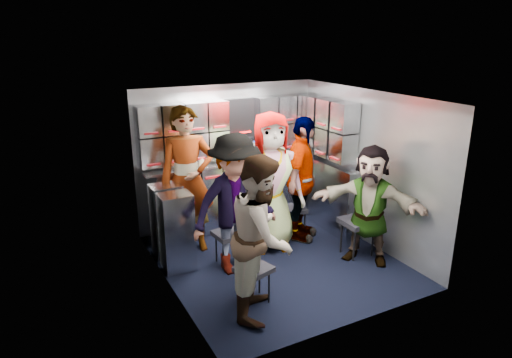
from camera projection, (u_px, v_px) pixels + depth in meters
name	position (u px, v px, depth m)	size (l,w,h in m)	color
floor	(277.00, 261.00, 5.88)	(3.00, 3.00, 0.00)	black
wall_back	(228.00, 155.00, 6.82)	(2.80, 0.04, 2.10)	#8E939B
wall_left	(166.00, 203.00, 4.94)	(0.04, 3.00, 2.10)	#8E939B
wall_right	(367.00, 168.00, 6.17)	(0.04, 3.00, 2.10)	#8E939B
ceiling	(279.00, 97.00, 5.23)	(2.80, 3.00, 0.02)	silver
cart_bank_back	(234.00, 194.00, 6.81)	(2.68, 0.38, 0.99)	#A5ABB5
cart_bank_left	(172.00, 227.00, 5.67)	(0.38, 0.76, 0.99)	#A5ABB5
counter	(234.00, 161.00, 6.65)	(2.68, 0.42, 0.03)	#B4B7BC
locker_bank_back	(231.00, 128.00, 6.56)	(2.68, 0.28, 0.82)	#A5ABB5
locker_bank_right	(329.00, 128.00, 6.56)	(0.28, 1.00, 0.82)	#A5ABB5
right_cabinet	(330.00, 195.00, 6.78)	(0.28, 1.20, 1.00)	#A5ABB5
coffee_niche	(241.00, 128.00, 6.69)	(0.46, 0.16, 0.84)	black
red_latch_strip	(240.00, 173.00, 6.53)	(2.60, 0.02, 0.03)	maroon
jump_seat_near_left	(254.00, 271.00, 4.90)	(0.43, 0.41, 0.41)	black
jump_seat_mid_left	(229.00, 236.00, 5.71)	(0.39, 0.37, 0.43)	black
jump_seat_center	(264.00, 212.00, 6.30)	(0.54, 0.53, 0.50)	black
jump_seat_mid_right	(294.00, 210.00, 6.58)	(0.43, 0.42, 0.41)	black
jump_seat_near_right	(358.00, 223.00, 5.92)	(0.42, 0.40, 0.49)	black
attendant_standing	(188.00, 181.00, 5.91)	(0.71, 0.47, 1.94)	black
attendant_arc_a	(262.00, 236.00, 4.60)	(0.83, 0.64, 1.70)	black
attendant_arc_b	(235.00, 204.00, 5.41)	(1.11, 0.64, 1.72)	black
attendant_arc_c	(270.00, 182.00, 5.99)	(0.91, 0.59, 1.86)	black
attendant_arc_d	(302.00, 180.00, 6.27)	(1.02, 0.43, 1.75)	black
attendant_arc_e	(369.00, 205.00, 5.67)	(1.41, 0.45, 1.52)	black
bottle_left	(186.00, 159.00, 6.24)	(0.07, 0.07, 0.23)	white
bottle_mid	(242.00, 151.00, 6.62)	(0.06, 0.06, 0.25)	white
bottle_right	(255.00, 150.00, 6.71)	(0.06, 0.06, 0.24)	white
cup_left	(201.00, 162.00, 6.35)	(0.09, 0.09, 0.11)	beige
cup_right	(292.00, 150.00, 7.01)	(0.08, 0.08, 0.09)	beige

